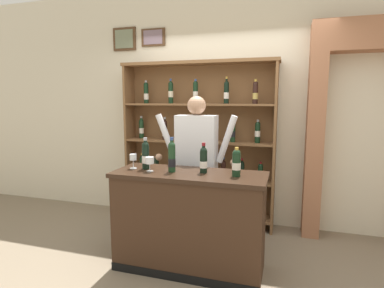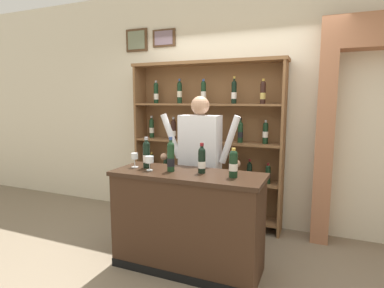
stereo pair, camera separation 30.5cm
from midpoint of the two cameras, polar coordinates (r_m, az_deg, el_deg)
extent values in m
cube|color=#7A6B56|center=(3.27, 3.83, -22.13)|extent=(14.00, 14.00, 0.02)
cube|color=beige|center=(4.19, 10.41, 6.91)|extent=(12.00, 0.16, 3.12)
cube|color=#4C331E|center=(4.72, -8.18, 18.28)|extent=(0.34, 0.02, 0.31)
cube|color=slate|center=(4.71, -8.28, 18.31)|extent=(0.28, 0.01, 0.25)
cube|color=#4C331E|center=(4.52, -3.13, 18.82)|extent=(0.34, 0.02, 0.23)
cube|color=slate|center=(4.51, -3.22, 18.85)|extent=(0.27, 0.01, 0.19)
cube|color=brown|center=(4.47, -7.37, 0.61)|extent=(0.03, 0.30, 2.12)
cube|color=brown|center=(3.88, 18.44, -0.89)|extent=(0.03, 0.30, 2.12)
cube|color=brown|center=(4.21, 5.23, 0.17)|extent=(1.98, 0.02, 2.12)
cube|color=brown|center=(4.30, 4.47, -12.38)|extent=(1.92, 0.29, 0.03)
cylinder|color=black|center=(4.54, -5.19, -9.68)|extent=(0.06, 0.06, 0.21)
sphere|color=black|center=(4.51, -5.21, -8.31)|extent=(0.06, 0.06, 0.06)
cylinder|color=black|center=(4.50, -5.22, -7.94)|extent=(0.03, 0.03, 0.07)
cylinder|color=#99999E|center=(4.49, -5.22, -7.63)|extent=(0.03, 0.03, 0.03)
cylinder|color=silver|center=(4.54, -5.19, -9.67)|extent=(0.06, 0.06, 0.07)
cylinder|color=black|center=(4.45, -1.83, -10.11)|extent=(0.06, 0.06, 0.20)
sphere|color=black|center=(4.42, -1.84, -8.80)|extent=(0.06, 0.06, 0.06)
cylinder|color=black|center=(4.41, -1.84, -8.51)|extent=(0.03, 0.03, 0.06)
cylinder|color=maroon|center=(4.41, -1.84, -8.27)|extent=(0.03, 0.03, 0.03)
cylinder|color=silver|center=(4.45, -1.83, -10.00)|extent=(0.06, 0.06, 0.06)
cylinder|color=black|center=(4.33, 2.75, -10.56)|extent=(0.06, 0.06, 0.21)
sphere|color=black|center=(4.29, 2.76, -9.15)|extent=(0.06, 0.06, 0.06)
cylinder|color=black|center=(4.28, 2.76, -8.81)|extent=(0.02, 0.02, 0.06)
cylinder|color=black|center=(4.28, 2.76, -8.54)|extent=(0.03, 0.03, 0.03)
cylinder|color=beige|center=(4.32, 2.75, -10.43)|extent=(0.06, 0.06, 0.07)
cylinder|color=black|center=(4.21, 6.73, -11.13)|extent=(0.06, 0.06, 0.21)
sphere|color=black|center=(4.18, 6.75, -9.70)|extent=(0.06, 0.06, 0.06)
cylinder|color=black|center=(4.17, 6.76, -9.40)|extent=(0.03, 0.03, 0.06)
cylinder|color=black|center=(4.17, 6.76, -9.16)|extent=(0.03, 0.03, 0.03)
cylinder|color=beige|center=(4.22, 6.72, -11.52)|extent=(0.06, 0.06, 0.07)
cylinder|color=black|center=(4.14, 10.79, -11.70)|extent=(0.06, 0.06, 0.20)
sphere|color=black|center=(4.11, 10.83, -10.32)|extent=(0.06, 0.06, 0.06)
cylinder|color=black|center=(4.10, 10.84, -10.00)|extent=(0.03, 0.03, 0.06)
cylinder|color=#99999E|center=(4.09, 10.85, -9.74)|extent=(0.03, 0.03, 0.03)
cylinder|color=black|center=(4.14, 10.80, -11.65)|extent=(0.06, 0.06, 0.06)
cylinder|color=black|center=(4.07, 14.81, -12.06)|extent=(0.06, 0.06, 0.21)
sphere|color=black|center=(4.03, 14.87, -10.54)|extent=(0.06, 0.06, 0.06)
cylinder|color=black|center=(4.02, 14.89, -10.25)|extent=(0.03, 0.03, 0.06)
cylinder|color=black|center=(4.02, 14.89, -10.01)|extent=(0.03, 0.03, 0.03)
cylinder|color=silver|center=(4.07, 14.82, -12.00)|extent=(0.06, 0.06, 0.07)
cube|color=brown|center=(4.16, 4.54, -6.16)|extent=(1.92, 0.29, 0.02)
cylinder|color=black|center=(4.45, -5.42, -3.73)|extent=(0.06, 0.06, 0.20)
sphere|color=black|center=(4.43, -5.44, -2.42)|extent=(0.06, 0.06, 0.06)
cylinder|color=black|center=(4.43, -5.44, -2.04)|extent=(0.03, 0.03, 0.07)
cylinder|color=#B79338|center=(4.42, -5.45, -1.71)|extent=(0.03, 0.03, 0.03)
cylinder|color=silver|center=(4.46, -5.41, -4.05)|extent=(0.07, 0.07, 0.06)
cylinder|color=black|center=(4.34, -2.84, -4.01)|extent=(0.06, 0.06, 0.20)
sphere|color=black|center=(4.32, -2.85, -2.64)|extent=(0.06, 0.06, 0.06)
cylinder|color=black|center=(4.31, -2.85, -2.31)|extent=(0.03, 0.03, 0.06)
cylinder|color=black|center=(4.31, -2.85, -2.04)|extent=(0.03, 0.03, 0.03)
cylinder|color=beige|center=(4.34, -2.84, -4.25)|extent=(0.07, 0.07, 0.06)
cylinder|color=#19381E|center=(4.25, 0.31, -4.28)|extent=(0.06, 0.06, 0.20)
sphere|color=#19381E|center=(4.22, 0.31, -2.89)|extent=(0.06, 0.06, 0.06)
cylinder|color=#19381E|center=(4.22, 0.31, -2.50)|extent=(0.03, 0.03, 0.07)
cylinder|color=#99999E|center=(4.21, 0.31, -2.17)|extent=(0.03, 0.03, 0.03)
cylinder|color=beige|center=(4.25, 0.31, -4.63)|extent=(0.07, 0.07, 0.06)
cylinder|color=black|center=(4.19, 3.47, -4.55)|extent=(0.06, 0.06, 0.19)
sphere|color=black|center=(4.17, 3.48, -3.22)|extent=(0.06, 0.06, 0.06)
cylinder|color=black|center=(4.16, 3.48, -2.81)|extent=(0.03, 0.03, 0.07)
cylinder|color=#B79338|center=(4.16, 3.49, -2.46)|extent=(0.03, 0.03, 0.03)
cylinder|color=black|center=(4.19, 3.47, -4.73)|extent=(0.07, 0.07, 0.06)
cylinder|color=#19381E|center=(4.07, 6.15, -4.91)|extent=(0.06, 0.06, 0.19)
sphere|color=#19381E|center=(4.05, 6.17, -3.51)|extent=(0.06, 0.06, 0.06)
cylinder|color=#19381E|center=(4.04, 6.18, -3.03)|extent=(0.03, 0.03, 0.08)
cylinder|color=navy|center=(4.04, 6.19, -2.61)|extent=(0.03, 0.03, 0.03)
cylinder|color=tan|center=(4.07, 6.15, -5.17)|extent=(0.07, 0.07, 0.06)
cylinder|color=black|center=(4.06, 9.27, -5.01)|extent=(0.06, 0.06, 0.19)
sphere|color=black|center=(4.04, 9.30, -3.59)|extent=(0.06, 0.06, 0.06)
cylinder|color=black|center=(4.03, 9.31, -3.12)|extent=(0.03, 0.03, 0.08)
cylinder|color=navy|center=(4.02, 9.32, -2.71)|extent=(0.03, 0.03, 0.03)
cylinder|color=silver|center=(4.06, 9.26, -5.22)|extent=(0.07, 0.07, 0.06)
cylinder|color=black|center=(4.02, 12.62, -5.23)|extent=(0.06, 0.06, 0.20)
sphere|color=black|center=(3.99, 12.67, -3.80)|extent=(0.06, 0.06, 0.06)
cylinder|color=black|center=(3.99, 12.68, -3.33)|extent=(0.03, 0.03, 0.08)
cylinder|color=maroon|center=(3.98, 12.70, -2.94)|extent=(0.03, 0.03, 0.03)
cylinder|color=silver|center=(4.02, 12.61, -5.58)|extent=(0.07, 0.07, 0.06)
cylinder|color=black|center=(3.94, 15.89, -5.64)|extent=(0.06, 0.06, 0.19)
sphere|color=black|center=(3.92, 15.95, -4.21)|extent=(0.06, 0.06, 0.06)
cylinder|color=black|center=(3.91, 15.96, -3.87)|extent=(0.03, 0.03, 0.06)
cylinder|color=maroon|center=(3.91, 15.97, -3.59)|extent=(0.03, 0.03, 0.03)
cylinder|color=black|center=(3.94, 15.89, -5.62)|extent=(0.07, 0.07, 0.06)
cube|color=brown|center=(4.07, 4.62, 0.42)|extent=(1.92, 0.29, 0.02)
cylinder|color=#19381E|center=(4.40, -5.43, 2.64)|extent=(0.07, 0.07, 0.23)
sphere|color=#19381E|center=(4.39, -5.45, 4.19)|extent=(0.06, 0.06, 0.06)
cylinder|color=#19381E|center=(4.39, -5.46, 4.61)|extent=(0.03, 0.03, 0.08)
cylinder|color=#99999E|center=(4.38, -5.46, 4.98)|extent=(0.03, 0.03, 0.03)
cylinder|color=silver|center=(4.40, -5.43, 2.52)|extent=(0.07, 0.07, 0.07)
cylinder|color=black|center=(4.19, -1.32, 2.37)|extent=(0.07, 0.07, 0.22)
sphere|color=black|center=(4.18, -1.33, 3.96)|extent=(0.06, 0.06, 0.06)
cylinder|color=black|center=(4.18, -1.33, 4.40)|extent=(0.03, 0.03, 0.08)
cylinder|color=#99999E|center=(4.17, -1.33, 4.78)|extent=(0.03, 0.03, 0.03)
cylinder|color=silver|center=(4.19, -1.32, 1.94)|extent=(0.07, 0.07, 0.07)
cylinder|color=black|center=(4.11, 2.88, 2.18)|extent=(0.07, 0.07, 0.21)
sphere|color=black|center=(4.10, 2.89, 3.72)|extent=(0.06, 0.06, 0.06)
cylinder|color=black|center=(4.10, 2.90, 4.23)|extent=(0.03, 0.03, 0.08)
cylinder|color=#B79338|center=(4.09, 2.90, 4.67)|extent=(0.03, 0.03, 0.03)
cylinder|color=silver|center=(4.11, 2.88, 2.03)|extent=(0.07, 0.07, 0.07)
cylinder|color=black|center=(3.97, 7.01, 2.06)|extent=(0.07, 0.07, 0.23)
sphere|color=black|center=(3.96, 7.04, 3.79)|extent=(0.06, 0.06, 0.06)
cylinder|color=black|center=(3.96, 7.05, 4.31)|extent=(0.03, 0.03, 0.08)
cylinder|color=#B79338|center=(3.96, 7.05, 4.77)|extent=(0.03, 0.03, 0.03)
cylinder|color=silver|center=(3.98, 7.00, 1.70)|extent=(0.07, 0.07, 0.07)
cylinder|color=#19381E|center=(3.93, 11.03, 1.86)|extent=(0.07, 0.07, 0.22)
sphere|color=#19381E|center=(3.92, 11.08, 3.54)|extent=(0.06, 0.06, 0.06)
cylinder|color=#19381E|center=(3.92, 11.09, 4.07)|extent=(0.02, 0.02, 0.08)
cylinder|color=black|center=(3.92, 11.11, 4.52)|extent=(0.03, 0.03, 0.03)
cylinder|color=black|center=(3.94, 11.03, 1.68)|extent=(0.07, 0.07, 0.07)
cylinder|color=black|center=(3.90, 15.48, 1.67)|extent=(0.07, 0.07, 0.22)
sphere|color=black|center=(3.89, 15.55, 3.39)|extent=(0.06, 0.06, 0.06)
cylinder|color=black|center=(3.88, 15.56, 3.74)|extent=(0.03, 0.03, 0.06)
cylinder|color=#99999E|center=(3.88, 15.57, 4.02)|extent=(0.03, 0.03, 0.03)
cylinder|color=silver|center=(3.90, 15.48, 1.69)|extent=(0.07, 0.07, 0.07)
cube|color=brown|center=(4.03, 4.70, 7.21)|extent=(1.92, 0.29, 0.02)
cylinder|color=black|center=(4.32, -4.56, 9.06)|extent=(0.06, 0.06, 0.24)
sphere|color=black|center=(4.33, -4.58, 10.76)|extent=(0.06, 0.06, 0.06)
cylinder|color=black|center=(4.33, -4.58, 11.06)|extent=(0.03, 0.03, 0.06)
cylinder|color=#99999E|center=(4.33, -4.59, 11.30)|extent=(0.03, 0.03, 0.03)
cylinder|color=silver|center=(4.32, -4.56, 8.64)|extent=(0.07, 0.07, 0.08)
cylinder|color=black|center=(4.15, -0.17, 9.13)|extent=(0.06, 0.06, 0.25)
sphere|color=black|center=(4.16, -0.17, 10.89)|extent=(0.06, 0.06, 0.06)
cylinder|color=black|center=(4.16, -0.17, 11.31)|extent=(0.02, 0.02, 0.07)
cylinder|color=navy|center=(4.16, -0.17, 11.65)|extent=(0.03, 0.03, 0.03)
cylinder|color=beige|center=(4.15, -0.17, 9.10)|extent=(0.07, 0.07, 0.08)
cylinder|color=black|center=(4.02, 4.31, 9.15)|extent=(0.06, 0.06, 0.25)
sphere|color=black|center=(4.03, 4.33, 10.99)|extent=(0.06, 0.06, 0.06)
cylinder|color=black|center=(4.03, 4.33, 11.32)|extent=(0.03, 0.03, 0.06)
cylinder|color=navy|center=(4.03, 4.33, 11.59)|extent=(0.03, 0.03, 0.03)
cylinder|color=silver|center=(4.02, 4.31, 9.00)|extent=(0.07, 0.07, 0.08)
cylinder|color=black|center=(3.92, 9.93, 9.05)|extent=(0.06, 0.06, 0.24)
sphere|color=black|center=(3.92, 9.98, 10.89)|extent=(0.06, 0.06, 0.06)
cylinder|color=black|center=(3.92, 9.99, 11.43)|extent=(0.02, 0.02, 0.08)
cylinder|color=#B79338|center=(3.93, 10.01, 11.91)|extent=(0.03, 0.03, 0.03)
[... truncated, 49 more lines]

